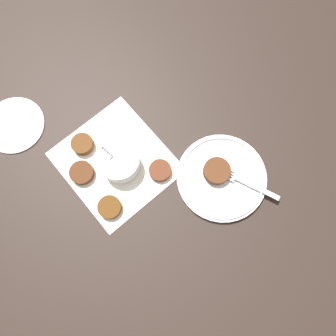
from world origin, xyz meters
TOP-DOWN VIEW (x-y plane):
  - ground_plane at (0.00, 0.00)m, footprint 4.00×4.00m
  - napkin at (0.03, 0.03)m, footprint 0.28×0.25m
  - sauce_bowl at (0.01, 0.02)m, footprint 0.11×0.10m
  - fritter_0 at (-0.06, 0.11)m, footprint 0.06×0.06m
  - fritter_1 at (0.12, 0.06)m, footprint 0.06×0.06m
  - fritter_2 at (-0.07, -0.05)m, footprint 0.06×0.06m
  - fritter_3 at (0.06, 0.11)m, footprint 0.06×0.06m
  - serving_plate at (-0.18, -0.15)m, footprint 0.23×0.23m
  - fritter_on_plate at (-0.16, -0.15)m, footprint 0.07×0.07m
  - fork at (-0.21, -0.18)m, footprint 0.18×0.09m
  - extra_saucer at (0.29, 0.17)m, footprint 0.16×0.16m

SIDE VIEW (x-z plane):
  - ground_plane at x=0.00m, z-range 0.00..0.00m
  - napkin at x=0.03m, z-range 0.00..0.00m
  - extra_saucer at x=0.29m, z-range 0.00..0.01m
  - serving_plate at x=-0.18m, z-range 0.00..0.02m
  - fritter_2 at x=-0.07m, z-range 0.00..0.02m
  - fritter_0 at x=-0.06m, z-range 0.00..0.02m
  - fritter_3 at x=0.06m, z-range 0.00..0.02m
  - fritter_1 at x=0.12m, z-range 0.00..0.03m
  - fork at x=-0.21m, z-range 0.02..0.02m
  - sauce_bowl at x=0.01m, z-range -0.02..0.08m
  - fritter_on_plate at x=-0.16m, z-range 0.02..0.04m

